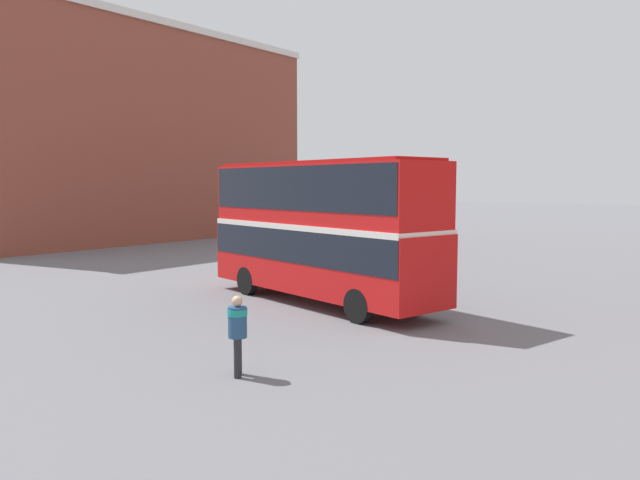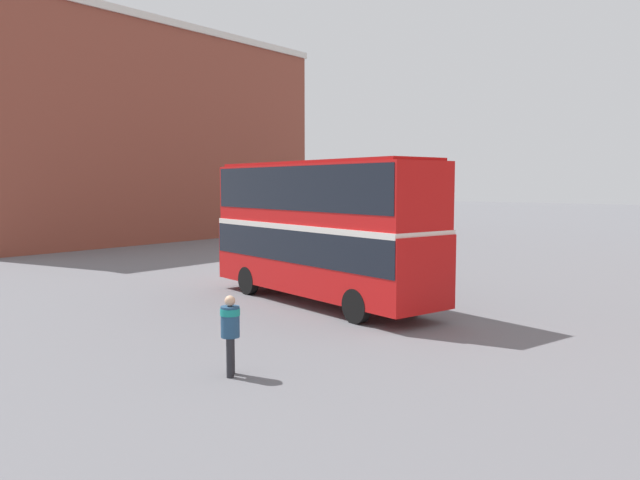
# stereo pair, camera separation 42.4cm
# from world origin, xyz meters

# --- Properties ---
(ground_plane) EXTENTS (240.00, 240.00, 0.00)m
(ground_plane) POSITION_xyz_m (0.00, 0.00, 0.00)
(ground_plane) COLOR slate
(building_row_left) EXTENTS (11.51, 28.51, 15.79)m
(building_row_left) POSITION_xyz_m (-29.13, 11.41, 7.90)
(building_row_left) COLOR brown
(building_row_left) RESTS_ON ground_plane
(double_decker_bus) EXTENTS (10.45, 4.86, 4.98)m
(double_decker_bus) POSITION_xyz_m (-0.87, -0.77, 2.85)
(double_decker_bus) COLOR red
(double_decker_bus) RESTS_ON ground_plane
(pedestrian_foreground) EXTENTS (0.62, 0.62, 1.78)m
(pedestrian_foreground) POSITION_xyz_m (2.82, -8.57, 1.09)
(pedestrian_foreground) COLOR #232328
(pedestrian_foreground) RESTS_ON ground_plane
(parked_car_kerb_near) EXTENTS (4.17, 2.12, 1.50)m
(parked_car_kerb_near) POSITION_xyz_m (-14.00, 15.20, 0.77)
(parked_car_kerb_near) COLOR black
(parked_car_kerb_near) RESTS_ON ground_plane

